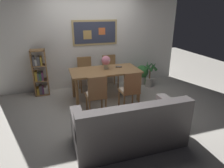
{
  "coord_description": "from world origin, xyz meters",
  "views": [
    {
      "loc": [
        -1.1,
        -3.89,
        2.12
      ],
      "look_at": [
        0.05,
        -0.26,
        0.65
      ],
      "focal_mm": 31.05,
      "sensor_mm": 36.0,
      "label": 1
    }
  ],
  "objects_px": {
    "potted_palm": "(150,76)",
    "flower_vase": "(106,61)",
    "dining_chair_near_left": "(97,93)",
    "tv_remote": "(119,67)",
    "leather_couch": "(130,128)",
    "bookshelf": "(40,75)",
    "dining_chair_far_right": "(110,69)",
    "dining_table": "(105,74)",
    "dining_chair_near_right": "(130,88)",
    "potted_ivy": "(142,74)",
    "dining_chair_far_left": "(85,71)"
  },
  "relations": [
    {
      "from": "dining_chair_far_right",
      "to": "potted_ivy",
      "type": "distance_m",
      "value": 1.01
    },
    {
      "from": "dining_chair_near_right",
      "to": "tv_remote",
      "type": "relative_size",
      "value": 5.61
    },
    {
      "from": "dining_chair_far_left",
      "to": "bookshelf",
      "type": "bearing_deg",
      "value": 179.27
    },
    {
      "from": "leather_couch",
      "to": "flower_vase",
      "type": "height_order",
      "value": "flower_vase"
    },
    {
      "from": "dining_chair_near_left",
      "to": "tv_remote",
      "type": "distance_m",
      "value": 1.22
    },
    {
      "from": "bookshelf",
      "to": "dining_chair_near_left",
      "type": "bearing_deg",
      "value": -54.13
    },
    {
      "from": "dining_chair_far_right",
      "to": "dining_chair_near_right",
      "type": "bearing_deg",
      "value": -90.27
    },
    {
      "from": "dining_chair_near_right",
      "to": "potted_palm",
      "type": "height_order",
      "value": "dining_chair_near_right"
    },
    {
      "from": "dining_table",
      "to": "dining_chair_far_right",
      "type": "bearing_deg",
      "value": 65.23
    },
    {
      "from": "dining_table",
      "to": "tv_remote",
      "type": "xyz_separation_m",
      "value": [
        0.39,
        0.11,
        0.11
      ]
    },
    {
      "from": "potted_ivy",
      "to": "potted_palm",
      "type": "height_order",
      "value": "potted_palm"
    },
    {
      "from": "potted_ivy",
      "to": "tv_remote",
      "type": "relative_size",
      "value": 3.52
    },
    {
      "from": "dining_chair_far_right",
      "to": "potted_palm",
      "type": "bearing_deg",
      "value": -18.72
    },
    {
      "from": "dining_table",
      "to": "dining_chair_near_left",
      "type": "bearing_deg",
      "value": -117.19
    },
    {
      "from": "dining_chair_far_right",
      "to": "bookshelf",
      "type": "height_order",
      "value": "bookshelf"
    },
    {
      "from": "leather_couch",
      "to": "potted_palm",
      "type": "relative_size",
      "value": 2.27
    },
    {
      "from": "potted_ivy",
      "to": "flower_vase",
      "type": "distance_m",
      "value": 1.57
    },
    {
      "from": "dining_table",
      "to": "potted_ivy",
      "type": "height_order",
      "value": "dining_table"
    },
    {
      "from": "flower_vase",
      "to": "dining_chair_far_right",
      "type": "bearing_deg",
      "value": 66.13
    },
    {
      "from": "leather_couch",
      "to": "flower_vase",
      "type": "relative_size",
      "value": 5.59
    },
    {
      "from": "dining_chair_near_right",
      "to": "dining_chair_far_left",
      "type": "distance_m",
      "value": 1.68
    },
    {
      "from": "dining_chair_far_right",
      "to": "tv_remote",
      "type": "bearing_deg",
      "value": -87.38
    },
    {
      "from": "dining_chair_near_left",
      "to": "dining_chair_far_right",
      "type": "distance_m",
      "value": 1.74
    },
    {
      "from": "dining_table",
      "to": "tv_remote",
      "type": "distance_m",
      "value": 0.42
    },
    {
      "from": "dining_chair_far_left",
      "to": "leather_couch",
      "type": "xyz_separation_m",
      "value": [
        0.25,
        -2.6,
        -0.22
      ]
    },
    {
      "from": "dining_chair_near_right",
      "to": "bookshelf",
      "type": "xyz_separation_m",
      "value": [
        -1.88,
        1.54,
        0.0
      ]
    },
    {
      "from": "dining_table",
      "to": "dining_chair_near_right",
      "type": "relative_size",
      "value": 1.81
    },
    {
      "from": "dining_table",
      "to": "flower_vase",
      "type": "height_order",
      "value": "flower_vase"
    },
    {
      "from": "dining_table",
      "to": "potted_ivy",
      "type": "xyz_separation_m",
      "value": [
        1.34,
        0.69,
        -0.34
      ]
    },
    {
      "from": "tv_remote",
      "to": "dining_chair_far_left",
      "type": "bearing_deg",
      "value": 139.06
    },
    {
      "from": "potted_ivy",
      "to": "leather_couch",
      "type": "bearing_deg",
      "value": -119.75
    },
    {
      "from": "dining_chair_near_left",
      "to": "dining_chair_far_left",
      "type": "relative_size",
      "value": 1.0
    },
    {
      "from": "leather_couch",
      "to": "potted_palm",
      "type": "xyz_separation_m",
      "value": [
        1.56,
        2.25,
        0.02
      ]
    },
    {
      "from": "bookshelf",
      "to": "tv_remote",
      "type": "height_order",
      "value": "bookshelf"
    },
    {
      "from": "potted_palm",
      "to": "flower_vase",
      "type": "distance_m",
      "value": 1.57
    },
    {
      "from": "dining_table",
      "to": "dining_chair_near_right",
      "type": "distance_m",
      "value": 0.85
    },
    {
      "from": "leather_couch",
      "to": "potted_ivy",
      "type": "xyz_separation_m",
      "value": [
        1.45,
        2.53,
        0.0
      ]
    },
    {
      "from": "dining_table",
      "to": "dining_chair_near_left",
      "type": "distance_m",
      "value": 0.89
    },
    {
      "from": "leather_couch",
      "to": "flower_vase",
      "type": "distance_m",
      "value": 2.02
    },
    {
      "from": "dining_chair_near_left",
      "to": "dining_table",
      "type": "bearing_deg",
      "value": 62.81
    },
    {
      "from": "dining_table",
      "to": "leather_couch",
      "type": "height_order",
      "value": "leather_couch"
    },
    {
      "from": "leather_couch",
      "to": "potted_palm",
      "type": "height_order",
      "value": "leather_couch"
    },
    {
      "from": "dining_chair_far_left",
      "to": "dining_chair_near_right",
      "type": "bearing_deg",
      "value": -65.1
    },
    {
      "from": "potted_palm",
      "to": "dining_chair_far_right",
      "type": "bearing_deg",
      "value": 161.28
    },
    {
      "from": "leather_couch",
      "to": "bookshelf",
      "type": "xyz_separation_m",
      "value": [
        -1.43,
        2.61,
        0.23
      ]
    },
    {
      "from": "dining_table",
      "to": "potted_palm",
      "type": "xyz_separation_m",
      "value": [
        1.45,
        0.41,
        -0.33
      ]
    },
    {
      "from": "leather_couch",
      "to": "dining_table",
      "type": "bearing_deg",
      "value": 86.84
    },
    {
      "from": "potted_palm",
      "to": "tv_remote",
      "type": "distance_m",
      "value": 1.19
    },
    {
      "from": "potted_palm",
      "to": "flower_vase",
      "type": "height_order",
      "value": "flower_vase"
    },
    {
      "from": "dining_chair_near_right",
      "to": "potted_ivy",
      "type": "distance_m",
      "value": 1.77
    }
  ]
}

